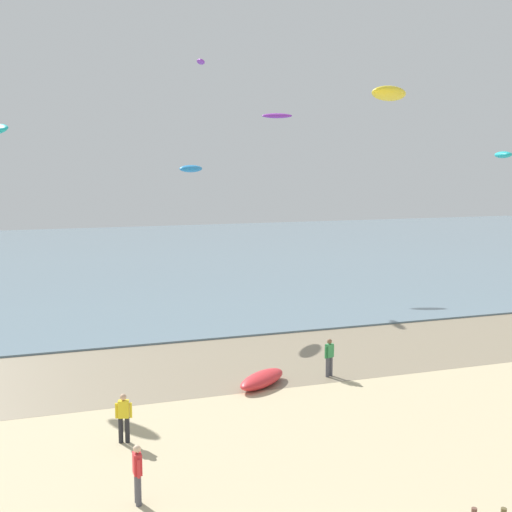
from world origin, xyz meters
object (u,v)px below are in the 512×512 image
object	(u,v)px
person_mid_beach	(137,473)
kite_aloft_12	(191,169)
person_nearest_camera	(124,417)
kite_aloft_2	(201,62)
person_by_waterline	(329,356)
kite_aloft_13	(503,155)
kite_aloft_4	(277,116)
grounded_kite	(262,379)
kite_aloft_8	(389,94)

from	to	relation	value
person_mid_beach	kite_aloft_12	xyz separation A→B (m)	(7.37, 22.64, 8.22)
person_nearest_camera	kite_aloft_2	distance (m)	35.85
person_by_waterline	kite_aloft_13	distance (m)	21.35
person_nearest_camera	person_mid_beach	world-z (taller)	same
person_by_waterline	person_mid_beach	bearing A→B (deg)	-138.74
person_nearest_camera	kite_aloft_4	xyz separation A→B (m)	(16.75, 28.84, 12.29)
person_nearest_camera	kite_aloft_2	xyz separation A→B (m)	(10.93, 30.01, 16.29)
kite_aloft_2	grounded_kite	bearing A→B (deg)	2.55
kite_aloft_13	kite_aloft_2	bearing A→B (deg)	-111.43
person_by_waterline	kite_aloft_4	world-z (taller)	kite_aloft_4
person_nearest_camera	person_mid_beach	distance (m)	4.46
kite_aloft_8	kite_aloft_13	size ratio (longest dim) A/B	1.23
person_mid_beach	kite_aloft_12	size ratio (longest dim) A/B	0.63
kite_aloft_8	kite_aloft_12	size ratio (longest dim) A/B	1.21
kite_aloft_4	kite_aloft_8	distance (m)	24.08
kite_aloft_4	kite_aloft_13	world-z (taller)	kite_aloft_4
person_mid_beach	kite_aloft_13	size ratio (longest dim) A/B	0.64
kite_aloft_2	kite_aloft_8	xyz separation A→B (m)	(1.94, -24.93, -4.69)
person_mid_beach	person_by_waterline	size ratio (longest dim) A/B	1.00
grounded_kite	kite_aloft_2	xyz separation A→B (m)	(4.44, 25.88, 16.91)
kite_aloft_12	kite_aloft_4	bearing A→B (deg)	176.04
kite_aloft_8	person_by_waterline	bearing A→B (deg)	-26.57
kite_aloft_2	kite_aloft_13	size ratio (longest dim) A/B	0.73
person_mid_beach	grounded_kite	xyz separation A→B (m)	(6.80, 8.57, -0.62)
person_nearest_camera	kite_aloft_4	distance (m)	35.54
person_mid_beach	kite_aloft_4	bearing A→B (deg)	62.86
kite_aloft_2	kite_aloft_8	world-z (taller)	kite_aloft_2
person_nearest_camera	kite_aloft_13	size ratio (longest dim) A/B	0.64
grounded_kite	kite_aloft_12	xyz separation A→B (m)	(0.57, 14.06, 8.84)
grounded_kite	kite_aloft_2	size ratio (longest dim) A/B	1.52
kite_aloft_8	person_nearest_camera	bearing A→B (deg)	-17.46
person_nearest_camera	person_by_waterline	xyz separation A→B (m)	(9.76, 4.40, 0.00)
kite_aloft_2	kite_aloft_12	world-z (taller)	kite_aloft_2
person_mid_beach	person_nearest_camera	bearing A→B (deg)	85.99
person_by_waterline	kite_aloft_8	xyz separation A→B (m)	(3.11, 0.68, 11.60)
kite_aloft_2	kite_aloft_8	size ratio (longest dim) A/B	0.59
kite_aloft_8	kite_aloft_12	distance (m)	14.73
kite_aloft_12	person_mid_beach	bearing A→B (deg)	20.32
kite_aloft_4	kite_aloft_12	world-z (taller)	kite_aloft_4
kite_aloft_4	kite_aloft_13	xyz separation A→B (m)	(9.75, -14.78, -3.20)
person_mid_beach	grounded_kite	world-z (taller)	person_mid_beach
kite_aloft_4	kite_aloft_12	bearing A→B (deg)	65.09
person_mid_beach	kite_aloft_2	size ratio (longest dim) A/B	0.87
kite_aloft_2	kite_aloft_8	bearing A→B (deg)	16.75
kite_aloft_8	kite_aloft_13	distance (m)	16.51
person_by_waterline	kite_aloft_2	world-z (taller)	kite_aloft_2
kite_aloft_4	person_mid_beach	bearing A→B (deg)	80.26
grounded_kite	kite_aloft_4	bearing A→B (deg)	29.03
person_by_waterline	kite_aloft_4	bearing A→B (deg)	74.05
person_mid_beach	kite_aloft_4	distance (m)	39.37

